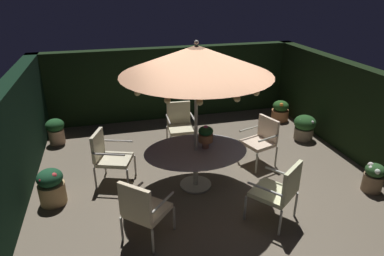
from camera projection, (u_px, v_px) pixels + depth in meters
ground_plane at (214, 191)px, 6.06m from camera, size 6.91×7.84×0.02m
hedge_backdrop_rear at (171, 83)px, 9.01m from camera, size 6.91×0.30×1.89m
hedge_backdrop_left at (0, 169)px, 4.90m from camera, size 0.30×7.84×1.89m
hedge_backdrop_right at (379, 124)px, 6.44m from camera, size 0.30×7.84×1.89m
patio_dining_table at (196, 156)px, 5.95m from camera, size 1.83×1.40×0.73m
patio_umbrella at (196, 60)px, 5.27m from camera, size 2.46×2.46×2.62m
centerpiece_planter at (206, 135)px, 5.88m from camera, size 0.26×0.26×0.43m
patio_chair_north at (262, 138)px, 6.75m from camera, size 0.70×0.72×0.96m
patio_chair_northeast at (180, 123)px, 7.38m from camera, size 0.60×0.63×1.02m
patio_chair_east at (108, 154)px, 6.10m from camera, size 0.78×0.74×0.99m
patio_chair_southeast at (143, 208)px, 4.69m from camera, size 0.81×0.81×1.00m
patio_chair_south at (280, 189)px, 5.06m from camera, size 0.84×0.84×1.03m
potted_plant_front_corner at (51, 186)px, 5.59m from camera, size 0.43×0.43×0.63m
potted_plant_back_right at (304, 127)px, 7.89m from camera, size 0.50×0.50×0.59m
potted_plant_right_far at (280, 111)px, 8.98m from camera, size 0.45×0.45×0.54m
potted_plant_back_left at (56, 130)px, 7.66m from camera, size 0.41×0.41×0.60m
potted_plant_right_near at (374, 177)px, 5.93m from camera, size 0.34×0.34×0.55m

